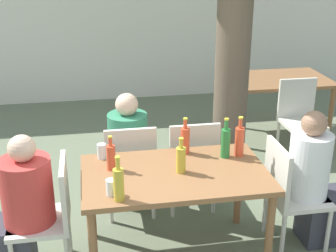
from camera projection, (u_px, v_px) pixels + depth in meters
The scene contains 19 objects.
cafe_building_wall at pixel (124, 8), 6.97m from camera, with size 10.00×0.08×2.80m.
dining_table_front at pixel (175, 182), 3.51m from camera, with size 1.38×0.84×0.74m.
dining_table_back at pixel (278, 85), 5.86m from camera, with size 1.23×0.86×0.74m.
patio_chair_0 at pixel (51, 212), 3.42m from camera, with size 0.44×0.44×0.89m.
patio_chair_1 at pixel (289, 190), 3.71m from camera, with size 0.44×0.44×0.89m.
patio_chair_2 at pixel (130, 165), 4.12m from camera, with size 0.44×0.44×0.89m.
patio_chair_3 at pixel (191, 160), 4.21m from camera, with size 0.44×0.44×0.89m.
patio_chair_4 at pixel (299, 114), 5.31m from camera, with size 0.44×0.44×0.89m.
person_seated_0 at pixel (17, 215), 3.38m from camera, with size 0.58×0.37×1.12m.
person_seated_1 at pixel (317, 186), 3.75m from camera, with size 0.56×0.33×1.15m.
person_seated_2 at pixel (128, 154), 4.34m from camera, with size 0.35×0.58×1.12m.
oil_cruet_0 at pixel (119, 183), 3.06m from camera, with size 0.07×0.07×0.32m.
soda_bottle_1 at pixel (111, 157), 3.47m from camera, with size 0.07×0.07×0.27m.
oil_cruet_2 at pixel (181, 159), 3.44m from camera, with size 0.07×0.07×0.28m.
green_bottle_3 at pixel (226, 142), 3.67m from camera, with size 0.07×0.07×0.33m.
soda_bottle_4 at pixel (185, 140), 3.74m from camera, with size 0.07×0.07×0.30m.
soda_bottle_5 at pixel (239, 141), 3.70m from camera, with size 0.07×0.07×0.33m.
drinking_glass_0 at pixel (102, 151), 3.67m from camera, with size 0.07×0.07×0.12m.
drinking_glass_1 at pixel (111, 187), 3.15m from camera, with size 0.07×0.07×0.11m.
Camera 1 is at (-0.59, -3.04, 2.35)m, focal length 50.00 mm.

